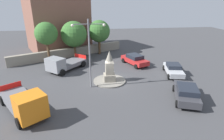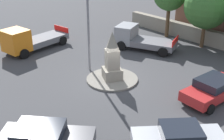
{
  "view_description": "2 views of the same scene",
  "coord_description": "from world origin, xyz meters",
  "px_view_note": "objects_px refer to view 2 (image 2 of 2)",
  "views": [
    {
      "loc": [
        2.2,
        18.75,
        8.66
      ],
      "look_at": [
        -0.4,
        -0.86,
        1.03
      ],
      "focal_mm": 29.18,
      "sensor_mm": 36.0,
      "label": 1
    },
    {
      "loc": [
        -17.58,
        4.87,
        9.21
      ],
      "look_at": [
        -0.84,
        0.25,
        1.18
      ],
      "focal_mm": 46.08,
      "sensor_mm": 36.0,
      "label": 2
    }
  ],
  "objects_px": {
    "truck_orange_parked_left": "(29,40)",
    "car_red_approaching": "(213,89)",
    "tree_near_wall": "(207,6)",
    "car_dark_grey_near_island": "(45,139)",
    "truck_grey_parked_right": "(139,38)",
    "streetlamp": "(88,15)",
    "car_silver_passing": "(179,139)",
    "monument": "(112,58)"
  },
  "relations": [
    {
      "from": "streetlamp",
      "to": "truck_grey_parked_right",
      "type": "xyz_separation_m",
      "value": [
        3.41,
        -5.23,
        -3.34
      ]
    },
    {
      "from": "streetlamp",
      "to": "truck_orange_parked_left",
      "type": "xyz_separation_m",
      "value": [
        5.25,
        4.33,
        -3.24
      ]
    },
    {
      "from": "car_dark_grey_near_island",
      "to": "streetlamp",
      "type": "bearing_deg",
      "value": -24.02
    },
    {
      "from": "truck_grey_parked_right",
      "to": "truck_orange_parked_left",
      "type": "relative_size",
      "value": 0.91
    },
    {
      "from": "car_dark_grey_near_island",
      "to": "truck_orange_parked_left",
      "type": "distance_m",
      "value": 13.87
    },
    {
      "from": "car_silver_passing",
      "to": "car_red_approaching",
      "type": "xyz_separation_m",
      "value": [
        3.8,
        -4.3,
        0.05
      ]
    },
    {
      "from": "car_red_approaching",
      "to": "truck_orange_parked_left",
      "type": "height_order",
      "value": "truck_orange_parked_left"
    },
    {
      "from": "monument",
      "to": "car_red_approaching",
      "type": "relative_size",
      "value": 0.72
    },
    {
      "from": "car_red_approaching",
      "to": "truck_grey_parked_right",
      "type": "distance_m",
      "value": 9.86
    },
    {
      "from": "monument",
      "to": "truck_orange_parked_left",
      "type": "distance_m",
      "value": 9.23
    },
    {
      "from": "tree_near_wall",
      "to": "car_dark_grey_near_island",
      "type": "bearing_deg",
      "value": 126.17
    },
    {
      "from": "streetlamp",
      "to": "truck_orange_parked_left",
      "type": "relative_size",
      "value": 1.17
    },
    {
      "from": "monument",
      "to": "streetlamp",
      "type": "xyz_separation_m",
      "value": [
        2.11,
        1.19,
        2.6
      ]
    },
    {
      "from": "car_dark_grey_near_island",
      "to": "truck_grey_parked_right",
      "type": "relative_size",
      "value": 0.87
    },
    {
      "from": "monument",
      "to": "car_red_approaching",
      "type": "bearing_deg",
      "value": -128.74
    },
    {
      "from": "tree_near_wall",
      "to": "truck_grey_parked_right",
      "type": "bearing_deg",
      "value": 78.03
    },
    {
      "from": "streetlamp",
      "to": "car_silver_passing",
      "type": "relative_size",
      "value": 1.54
    },
    {
      "from": "car_dark_grey_near_island",
      "to": "monument",
      "type": "bearing_deg",
      "value": -37.74
    },
    {
      "from": "monument",
      "to": "car_dark_grey_near_island",
      "type": "relative_size",
      "value": 0.72
    },
    {
      "from": "car_red_approaching",
      "to": "truck_orange_parked_left",
      "type": "bearing_deg",
      "value": 42.96
    },
    {
      "from": "monument",
      "to": "car_silver_passing",
      "type": "distance_m",
      "value": 8.17
    },
    {
      "from": "monument",
      "to": "streetlamp",
      "type": "height_order",
      "value": "streetlamp"
    },
    {
      "from": "monument",
      "to": "tree_near_wall",
      "type": "xyz_separation_m",
      "value": [
        4.32,
        -9.76,
        2.08
      ]
    },
    {
      "from": "streetlamp",
      "to": "tree_near_wall",
      "type": "distance_m",
      "value": 11.18
    },
    {
      "from": "monument",
      "to": "truck_grey_parked_right",
      "type": "xyz_separation_m",
      "value": [
        5.53,
        -4.04,
        -0.73
      ]
    },
    {
      "from": "car_silver_passing",
      "to": "truck_orange_parked_left",
      "type": "height_order",
      "value": "truck_orange_parked_left"
    },
    {
      "from": "truck_grey_parked_right",
      "to": "tree_near_wall",
      "type": "height_order",
      "value": "tree_near_wall"
    },
    {
      "from": "car_red_approaching",
      "to": "truck_grey_parked_right",
      "type": "height_order",
      "value": "truck_grey_parked_right"
    },
    {
      "from": "streetlamp",
      "to": "truck_orange_parked_left",
      "type": "distance_m",
      "value": 7.54
    },
    {
      "from": "truck_grey_parked_right",
      "to": "car_red_approaching",
      "type": "bearing_deg",
      "value": -172.72
    },
    {
      "from": "streetlamp",
      "to": "truck_grey_parked_right",
      "type": "bearing_deg",
      "value": -56.88
    },
    {
      "from": "monument",
      "to": "streetlamp",
      "type": "distance_m",
      "value": 3.56
    },
    {
      "from": "monument",
      "to": "truck_orange_parked_left",
      "type": "height_order",
      "value": "monument"
    },
    {
      "from": "tree_near_wall",
      "to": "streetlamp",
      "type": "bearing_deg",
      "value": 101.38
    },
    {
      "from": "monument",
      "to": "car_dark_grey_near_island",
      "type": "distance_m",
      "value": 8.25
    },
    {
      "from": "truck_orange_parked_left",
      "to": "car_red_approaching",
      "type": "bearing_deg",
      "value": -137.04
    },
    {
      "from": "truck_orange_parked_left",
      "to": "tree_near_wall",
      "type": "xyz_separation_m",
      "value": [
        -3.05,
        -15.28,
        2.72
      ]
    },
    {
      "from": "car_red_approaching",
      "to": "car_silver_passing",
      "type": "bearing_deg",
      "value": 131.45
    },
    {
      "from": "streetlamp",
      "to": "tree_near_wall",
      "type": "bearing_deg",
      "value": -78.62
    },
    {
      "from": "car_dark_grey_near_island",
      "to": "truck_grey_parked_right",
      "type": "distance_m",
      "value": 15.05
    },
    {
      "from": "car_dark_grey_near_island",
      "to": "truck_orange_parked_left",
      "type": "bearing_deg",
      "value": 2.07
    },
    {
      "from": "car_dark_grey_near_island",
      "to": "truck_grey_parked_right",
      "type": "height_order",
      "value": "truck_grey_parked_right"
    }
  ]
}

